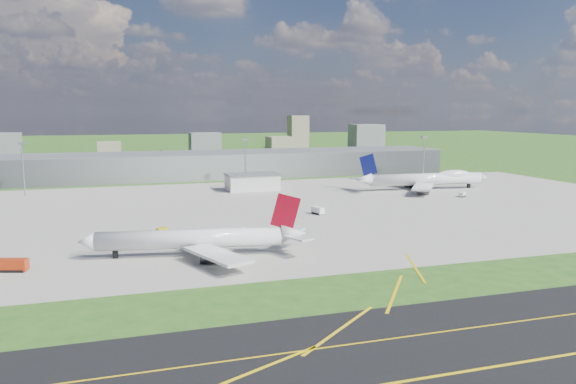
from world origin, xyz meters
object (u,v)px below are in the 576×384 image
object	(u,v)px
airliner_blue_quad	(426,179)
fire_truck	(13,265)
airliner_red_twin	(199,240)
tug_yellow	(162,231)
van_white_far	(462,195)
van_white_near	(318,211)

from	to	relation	value
airliner_blue_quad	fire_truck	world-z (taller)	airliner_blue_quad
airliner_red_twin	fire_truck	distance (m)	47.77
fire_truck	tug_yellow	world-z (taller)	fire_truck
fire_truck	tug_yellow	bearing A→B (deg)	58.30
airliner_blue_quad	tug_yellow	size ratio (longest dim) A/B	18.43
airliner_red_twin	van_white_far	size ratio (longest dim) A/B	13.46
van_white_far	van_white_near	bearing A→B (deg)	160.03
airliner_blue_quad	tug_yellow	distance (m)	156.34
fire_truck	van_white_far	size ratio (longest dim) A/B	1.66
fire_truck	van_white_near	distance (m)	114.84
airliner_red_twin	fire_truck	bearing A→B (deg)	12.21
tug_yellow	van_white_far	distance (m)	148.95
tug_yellow	van_white_far	xyz separation A→B (m)	(143.93, 38.34, 0.24)
van_white_far	fire_truck	bearing A→B (deg)	166.95
van_white_near	van_white_far	size ratio (longest dim) A/B	1.32
airliner_blue_quad	tug_yellow	bearing A→B (deg)	-149.45
airliner_red_twin	tug_yellow	world-z (taller)	airliner_red_twin
van_white_near	airliner_red_twin	bearing A→B (deg)	115.71
van_white_near	van_white_far	xyz separation A→B (m)	(81.80, 21.57, -0.28)
airliner_blue_quad	fire_truck	distance (m)	208.27
tug_yellow	van_white_near	size ratio (longest dim) A/B	0.65
airliner_red_twin	airliner_blue_quad	world-z (taller)	airliner_blue_quad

